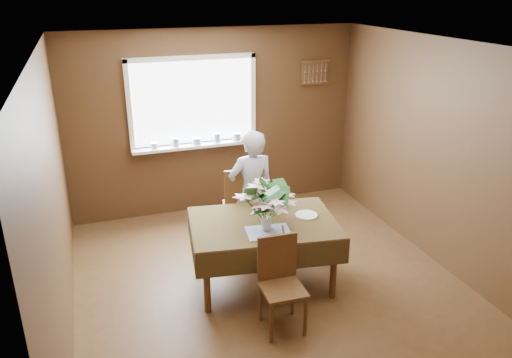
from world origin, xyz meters
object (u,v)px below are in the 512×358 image
object	(u,v)px
dining_table	(264,229)
flower_bouquet	(267,202)
chair_far	(243,205)
seated_woman	(251,193)
chair_near	(280,279)

from	to	relation	value
dining_table	flower_bouquet	bearing A→B (deg)	-92.57
dining_table	chair_far	bearing A→B (deg)	95.84
dining_table	seated_woman	size ratio (longest dim) A/B	1.08
chair_near	seated_woman	distance (m)	1.42
chair_far	seated_woman	world-z (taller)	seated_woman
chair_near	seated_woman	world-z (taller)	seated_woman
chair_far	flower_bouquet	size ratio (longest dim) A/B	2.00
chair_near	seated_woman	size ratio (longest dim) A/B	0.59
chair_far	flower_bouquet	xyz separation A→B (m)	(-0.06, -0.96, 0.45)
chair_far	flower_bouquet	distance (m)	1.06
chair_far	seated_woman	xyz separation A→B (m)	(0.07, -0.11, 0.19)
seated_woman	flower_bouquet	xyz separation A→B (m)	(-0.13, -0.85, 0.27)
dining_table	flower_bouquet	distance (m)	0.42
flower_bouquet	chair_near	bearing A→B (deg)	-96.13
seated_woman	chair_near	bearing A→B (deg)	80.28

